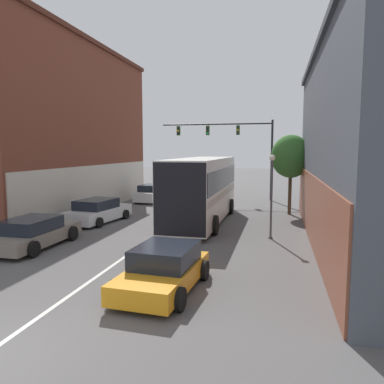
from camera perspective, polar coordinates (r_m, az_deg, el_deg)
name	(u,v)px	position (r m, az deg, el deg)	size (l,w,h in m)	color
lane_center_line	(174,222)	(22.21, -2.73, -4.62)	(0.14, 42.01, 0.01)	silver
building_left_brick	(45,126)	(29.20, -21.44, 9.35)	(8.26, 18.83, 11.69)	brown
bus	(202,187)	(21.98, 1.54, 0.82)	(2.95, 10.29, 3.78)	silver
hatchback_foreground	(164,269)	(11.70, -4.34, -11.66)	(2.35, 4.18, 1.34)	orange
parked_car_left_near	(98,211)	(22.81, -14.10, -2.85)	(2.59, 4.76, 1.39)	silver
parked_car_left_mid	(34,233)	(17.90, -22.99, -5.77)	(2.19, 4.70, 1.32)	slate
parked_car_left_far	(152,193)	(31.08, -6.18, -0.22)	(2.04, 4.20, 1.42)	silver
parked_car_left_distant	(176,186)	(37.82, -2.39, 0.98)	(2.20, 4.07, 1.37)	slate
traffic_signal_gantry	(234,140)	(32.20, 6.40, 7.83)	(9.55, 0.36, 6.73)	black
street_lamp	(272,194)	(18.21, 12.02, -0.28)	(0.28, 0.28, 4.04)	#47474C
street_tree_near	(291,157)	(25.40, 14.83, 5.23)	(2.55, 2.30, 5.24)	#4C3823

